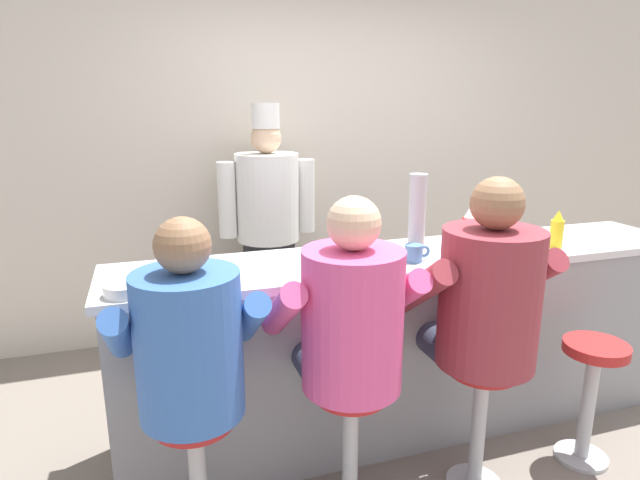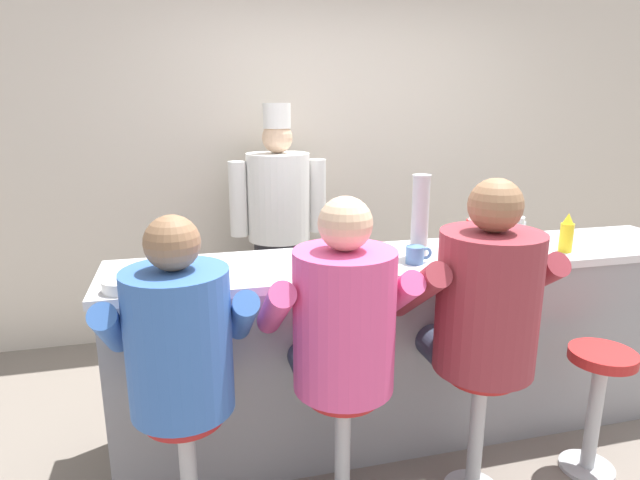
{
  "view_description": "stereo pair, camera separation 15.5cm",
  "coord_description": "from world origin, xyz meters",
  "px_view_note": "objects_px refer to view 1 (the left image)",
  "views": [
    {
      "loc": [
        -1.31,
        -2.1,
        1.76
      ],
      "look_at": [
        -0.55,
        0.26,
        1.11
      ],
      "focal_mm": 30.0,
      "sensor_mm": 36.0,
      "label": 1
    },
    {
      "loc": [
        -1.16,
        -2.14,
        1.76
      ],
      "look_at": [
        -0.55,
        0.26,
        1.11
      ],
      "focal_mm": 30.0,
      "sensor_mm": 36.0,
      "label": 2
    }
  ],
  "objects_px": {
    "hot_sauce_bottle_orange": "(453,243)",
    "breakfast_plate": "(156,274)",
    "mustard_bottle_yellow": "(557,230)",
    "cereal_bowl": "(124,289)",
    "diner_seated_maroon": "(483,303)",
    "coffee_mug_tan": "(503,250)",
    "ketchup_bottle_red": "(468,233)",
    "diner_seated_pink": "(349,326)",
    "cook_in_whites_near": "(268,219)",
    "empty_stool_round": "(591,383)",
    "cup_stack_steel": "(417,215)",
    "diner_seated_blue": "(189,352)",
    "coffee_mug_blue": "(414,253)",
    "water_pitcher_clear": "(505,232)"
  },
  "relations": [
    {
      "from": "ketchup_bottle_red",
      "to": "breakfast_plate",
      "type": "bearing_deg",
      "value": 175.59
    },
    {
      "from": "mustard_bottle_yellow",
      "to": "cup_stack_steel",
      "type": "relative_size",
      "value": 0.49
    },
    {
      "from": "breakfast_plate",
      "to": "empty_stool_round",
      "type": "height_order",
      "value": "breakfast_plate"
    },
    {
      "from": "breakfast_plate",
      "to": "diner_seated_maroon",
      "type": "relative_size",
      "value": 0.18
    },
    {
      "from": "coffee_mug_blue",
      "to": "diner_seated_maroon",
      "type": "xyz_separation_m",
      "value": [
        0.14,
        -0.39,
        -0.13
      ]
    },
    {
      "from": "cereal_bowl",
      "to": "cup_stack_steel",
      "type": "height_order",
      "value": "cup_stack_steel"
    },
    {
      "from": "cereal_bowl",
      "to": "cook_in_whites_near",
      "type": "bearing_deg",
      "value": 57.14
    },
    {
      "from": "breakfast_plate",
      "to": "cup_stack_steel",
      "type": "xyz_separation_m",
      "value": [
        1.28,
        -0.02,
        0.19
      ]
    },
    {
      "from": "coffee_mug_blue",
      "to": "cup_stack_steel",
      "type": "bearing_deg",
      "value": 59.53
    },
    {
      "from": "mustard_bottle_yellow",
      "to": "water_pitcher_clear",
      "type": "height_order",
      "value": "mustard_bottle_yellow"
    },
    {
      "from": "cup_stack_steel",
      "to": "diner_seated_maroon",
      "type": "relative_size",
      "value": 0.28
    },
    {
      "from": "water_pitcher_clear",
      "to": "cereal_bowl",
      "type": "xyz_separation_m",
      "value": [
        -1.9,
        -0.1,
        -0.07
      ]
    },
    {
      "from": "mustard_bottle_yellow",
      "to": "water_pitcher_clear",
      "type": "distance_m",
      "value": 0.3
    },
    {
      "from": "coffee_mug_tan",
      "to": "hot_sauce_bottle_orange",
      "type": "bearing_deg",
      "value": 159.9
    },
    {
      "from": "breakfast_plate",
      "to": "diner_seated_pink",
      "type": "distance_m",
      "value": 0.91
    },
    {
      "from": "hot_sauce_bottle_orange",
      "to": "cup_stack_steel",
      "type": "height_order",
      "value": "cup_stack_steel"
    },
    {
      "from": "hot_sauce_bottle_orange",
      "to": "breakfast_plate",
      "type": "bearing_deg",
      "value": 175.19
    },
    {
      "from": "diner_seated_blue",
      "to": "diner_seated_pink",
      "type": "bearing_deg",
      "value": 0.19
    },
    {
      "from": "water_pitcher_clear",
      "to": "breakfast_plate",
      "type": "xyz_separation_m",
      "value": [
        -1.77,
        0.1,
        -0.08
      ]
    },
    {
      "from": "breakfast_plate",
      "to": "diner_seated_pink",
      "type": "relative_size",
      "value": 0.18
    },
    {
      "from": "ketchup_bottle_red",
      "to": "coffee_mug_blue",
      "type": "height_order",
      "value": "ketchup_bottle_red"
    },
    {
      "from": "hot_sauce_bottle_orange",
      "to": "cereal_bowl",
      "type": "distance_m",
      "value": 1.57
    },
    {
      "from": "coffee_mug_blue",
      "to": "cup_stack_steel",
      "type": "xyz_separation_m",
      "value": [
        0.07,
        0.11,
        0.17
      ]
    },
    {
      "from": "cereal_bowl",
      "to": "diner_seated_pink",
      "type": "distance_m",
      "value": 0.92
    },
    {
      "from": "cook_in_whites_near",
      "to": "diner_seated_pink",
      "type": "bearing_deg",
      "value": -91.91
    },
    {
      "from": "cereal_bowl",
      "to": "empty_stool_round",
      "type": "xyz_separation_m",
      "value": [
        2.11,
        -0.37,
        -0.59
      ]
    },
    {
      "from": "mustard_bottle_yellow",
      "to": "coffee_mug_tan",
      "type": "xyz_separation_m",
      "value": [
        -0.39,
        -0.07,
        -0.06
      ]
    },
    {
      "from": "cup_stack_steel",
      "to": "water_pitcher_clear",
      "type": "bearing_deg",
      "value": -8.29
    },
    {
      "from": "water_pitcher_clear",
      "to": "cup_stack_steel",
      "type": "relative_size",
      "value": 0.47
    },
    {
      "from": "ketchup_bottle_red",
      "to": "breakfast_plate",
      "type": "relative_size",
      "value": 0.98
    },
    {
      "from": "ketchup_bottle_red",
      "to": "hot_sauce_bottle_orange",
      "type": "relative_size",
      "value": 1.64
    },
    {
      "from": "mustard_bottle_yellow",
      "to": "diner_seated_pink",
      "type": "relative_size",
      "value": 0.15
    },
    {
      "from": "ketchup_bottle_red",
      "to": "diner_seated_blue",
      "type": "bearing_deg",
      "value": -163.86
    },
    {
      "from": "mustard_bottle_yellow",
      "to": "coffee_mug_blue",
      "type": "xyz_separation_m",
      "value": [
        -0.85,
        0.0,
        -0.05
      ]
    },
    {
      "from": "cook_in_whites_near",
      "to": "diner_seated_maroon",
      "type": "bearing_deg",
      "value": -71.77
    },
    {
      "from": "diner_seated_pink",
      "to": "cook_in_whites_near",
      "type": "height_order",
      "value": "cook_in_whites_near"
    },
    {
      "from": "breakfast_plate",
      "to": "cup_stack_steel",
      "type": "distance_m",
      "value": 1.3
    },
    {
      "from": "cook_in_whites_near",
      "to": "cup_stack_steel",
      "type": "bearing_deg",
      "value": -67.92
    },
    {
      "from": "mustard_bottle_yellow",
      "to": "diner_seated_pink",
      "type": "xyz_separation_m",
      "value": [
        -1.34,
        -0.39,
        -0.2
      ]
    },
    {
      "from": "coffee_mug_tan",
      "to": "diner_seated_pink",
      "type": "bearing_deg",
      "value": -161.37
    },
    {
      "from": "hot_sauce_bottle_orange",
      "to": "coffee_mug_tan",
      "type": "relative_size",
      "value": 1.29
    },
    {
      "from": "cereal_bowl",
      "to": "diner_seated_maroon",
      "type": "bearing_deg",
      "value": -12.59
    },
    {
      "from": "ketchup_bottle_red",
      "to": "diner_seated_maroon",
      "type": "xyz_separation_m",
      "value": [
        -0.17,
        -0.41,
        -0.21
      ]
    },
    {
      "from": "diner_seated_maroon",
      "to": "cereal_bowl",
      "type": "bearing_deg",
      "value": 167.41
    },
    {
      "from": "diner_seated_blue",
      "to": "diner_seated_maroon",
      "type": "xyz_separation_m",
      "value": [
        1.26,
        0.0,
        0.04
      ]
    },
    {
      "from": "breakfast_plate",
      "to": "cook_in_whites_near",
      "type": "height_order",
      "value": "cook_in_whites_near"
    },
    {
      "from": "breakfast_plate",
      "to": "diner_seated_maroon",
      "type": "height_order",
      "value": "diner_seated_maroon"
    },
    {
      "from": "hot_sauce_bottle_orange",
      "to": "cook_in_whites_near",
      "type": "relative_size",
      "value": 0.09
    },
    {
      "from": "ketchup_bottle_red",
      "to": "coffee_mug_tan",
      "type": "bearing_deg",
      "value": -31.24
    },
    {
      "from": "mustard_bottle_yellow",
      "to": "cereal_bowl",
      "type": "distance_m",
      "value": 2.19
    }
  ]
}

